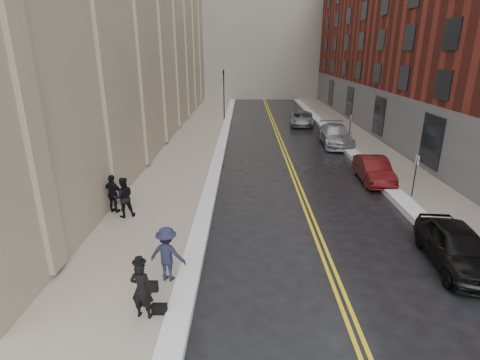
{
  "coord_description": "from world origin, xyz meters",
  "views": [
    {
      "loc": [
        -0.42,
        -9.42,
        6.97
      ],
      "look_at": [
        -0.62,
        6.1,
        1.6
      ],
      "focal_mm": 28.0,
      "sensor_mm": 36.0,
      "label": 1
    }
  ],
  "objects_px": {
    "car_black": "(456,246)",
    "pedestrian_a": "(124,197)",
    "car_maroon": "(374,170)",
    "car_silver_near": "(336,135)",
    "pedestrian_b": "(167,254)",
    "pedestrian_main": "(142,290)",
    "car_silver_far": "(302,118)",
    "pedestrian_c": "(113,194)"
  },
  "relations": [
    {
      "from": "car_silver_near",
      "to": "car_silver_far",
      "type": "distance_m",
      "value": 8.4
    },
    {
      "from": "car_maroon",
      "to": "pedestrian_b",
      "type": "height_order",
      "value": "pedestrian_b"
    },
    {
      "from": "pedestrian_a",
      "to": "pedestrian_b",
      "type": "height_order",
      "value": "pedestrian_b"
    },
    {
      "from": "car_silver_near",
      "to": "pedestrian_b",
      "type": "distance_m",
      "value": 20.76
    },
    {
      "from": "car_silver_far",
      "to": "car_silver_near",
      "type": "bearing_deg",
      "value": -73.16
    },
    {
      "from": "car_maroon",
      "to": "pedestrian_a",
      "type": "distance_m",
      "value": 13.45
    },
    {
      "from": "car_black",
      "to": "pedestrian_c",
      "type": "relative_size",
      "value": 2.41
    },
    {
      "from": "pedestrian_c",
      "to": "pedestrian_b",
      "type": "bearing_deg",
      "value": 144.28
    },
    {
      "from": "car_silver_near",
      "to": "pedestrian_a",
      "type": "height_order",
      "value": "pedestrian_a"
    },
    {
      "from": "car_black",
      "to": "car_silver_near",
      "type": "distance_m",
      "value": 17.31
    },
    {
      "from": "pedestrian_main",
      "to": "pedestrian_a",
      "type": "distance_m",
      "value": 6.92
    },
    {
      "from": "car_maroon",
      "to": "pedestrian_main",
      "type": "height_order",
      "value": "pedestrian_main"
    },
    {
      "from": "car_silver_near",
      "to": "pedestrian_b",
      "type": "bearing_deg",
      "value": -114.08
    },
    {
      "from": "car_black",
      "to": "pedestrian_b",
      "type": "height_order",
      "value": "pedestrian_b"
    },
    {
      "from": "car_maroon",
      "to": "pedestrian_b",
      "type": "bearing_deg",
      "value": -131.81
    },
    {
      "from": "car_black",
      "to": "car_maroon",
      "type": "xyz_separation_m",
      "value": [
        0.05,
        8.72,
        -0.04
      ]
    },
    {
      "from": "car_silver_far",
      "to": "pedestrian_a",
      "type": "xyz_separation_m",
      "value": [
        -10.8,
        -22.07,
        0.37
      ]
    },
    {
      "from": "pedestrian_main",
      "to": "car_silver_far",
      "type": "bearing_deg",
      "value": -96.72
    },
    {
      "from": "car_maroon",
      "to": "car_silver_near",
      "type": "bearing_deg",
      "value": 93.35
    },
    {
      "from": "car_black",
      "to": "car_silver_near",
      "type": "xyz_separation_m",
      "value": [
        -0.1,
        17.31,
        0.06
      ]
    },
    {
      "from": "car_silver_near",
      "to": "pedestrian_a",
      "type": "bearing_deg",
      "value": -128.64
    },
    {
      "from": "car_black",
      "to": "car_silver_near",
      "type": "bearing_deg",
      "value": 95.91
    },
    {
      "from": "car_black",
      "to": "pedestrian_b",
      "type": "xyz_separation_m",
      "value": [
        -9.55,
        -1.18,
        0.32
      ]
    },
    {
      "from": "pedestrian_a",
      "to": "pedestrian_c",
      "type": "relative_size",
      "value": 1.02
    },
    {
      "from": "car_silver_far",
      "to": "pedestrian_a",
      "type": "relative_size",
      "value": 2.69
    },
    {
      "from": "car_silver_near",
      "to": "pedestrian_main",
      "type": "height_order",
      "value": "pedestrian_main"
    },
    {
      "from": "car_black",
      "to": "pedestrian_c",
      "type": "bearing_deg",
      "value": 168.59
    },
    {
      "from": "car_maroon",
      "to": "pedestrian_c",
      "type": "xyz_separation_m",
      "value": [
        -13.0,
        -4.76,
        0.34
      ]
    },
    {
      "from": "car_maroon",
      "to": "pedestrian_a",
      "type": "xyz_separation_m",
      "value": [
        -12.4,
        -5.19,
        0.36
      ]
    },
    {
      "from": "car_black",
      "to": "pedestrian_a",
      "type": "distance_m",
      "value": 12.85
    },
    {
      "from": "car_silver_far",
      "to": "pedestrian_b",
      "type": "xyz_separation_m",
      "value": [
        -8.0,
        -26.76,
        0.38
      ]
    },
    {
      "from": "car_maroon",
      "to": "car_silver_far",
      "type": "distance_m",
      "value": 16.95
    },
    {
      "from": "pedestrian_main",
      "to": "pedestrian_a",
      "type": "bearing_deg",
      "value": -59.48
    },
    {
      "from": "pedestrian_b",
      "to": "car_silver_far",
      "type": "bearing_deg",
      "value": -94.55
    },
    {
      "from": "car_maroon",
      "to": "pedestrian_b",
      "type": "distance_m",
      "value": 13.79
    },
    {
      "from": "car_maroon",
      "to": "pedestrian_a",
      "type": "relative_size",
      "value": 2.33
    },
    {
      "from": "car_silver_near",
      "to": "pedestrian_b",
      "type": "relative_size",
      "value": 3.0
    },
    {
      "from": "car_maroon",
      "to": "pedestrian_a",
      "type": "bearing_deg",
      "value": -154.95
    },
    {
      "from": "pedestrian_a",
      "to": "pedestrian_c",
      "type": "distance_m",
      "value": 0.74
    },
    {
      "from": "car_maroon",
      "to": "pedestrian_main",
      "type": "xyz_separation_m",
      "value": [
        -9.93,
        -11.65,
        0.31
      ]
    },
    {
      "from": "car_silver_near",
      "to": "car_silver_far",
      "type": "bearing_deg",
      "value": 102.9
    },
    {
      "from": "pedestrian_a",
      "to": "car_black",
      "type": "bearing_deg",
      "value": 141.51
    }
  ]
}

